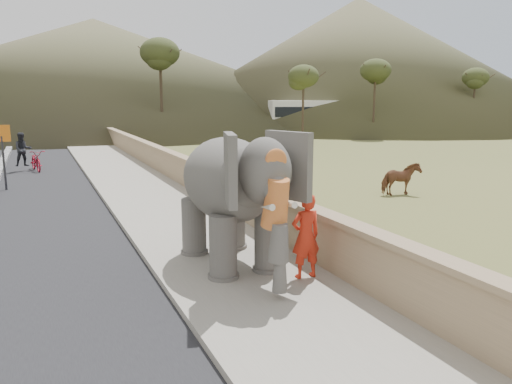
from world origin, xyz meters
The scene contains 12 objects.
walkway centered at (0.00, 10.00, 0.07)m, with size 3.00×120.00×0.15m, color #9E9687.
parapet centered at (1.65, 10.00, 0.55)m, with size 0.30×120.00×1.10m, color tan.
signboard centered at (-4.50, 15.88, 1.64)m, with size 0.60×0.08×2.40m.
cow centered at (8.20, 9.34, 0.57)m, with size 0.62×1.35×1.14m, color brown.
distant_car centered at (17.32, 36.74, 0.72)m, with size 1.70×4.23×1.44m, color silver.
bus_white centered at (21.72, 35.82, 1.55)m, with size 2.50×11.00×3.10m, color white.
bus_orange centered at (32.80, 32.68, 1.55)m, with size 2.50×11.00×3.10m, color gold.
hill_right centered at (36.00, 52.00, 8.00)m, with size 56.00×56.00×16.00m, color brown.
hill_far centered at (5.00, 70.00, 7.00)m, with size 80.00×80.00×14.00m, color brown.
elephant_and_man centered at (0.02, 4.59, 1.45)m, with size 2.20×3.67×2.61m.
motorcyclist centered at (-3.63, 20.83, 0.69)m, with size 1.42×1.93×1.81m.
trees centered at (0.13, 29.15, 3.77)m, with size 47.90×44.33×8.74m.
Camera 1 is at (-3.37, -4.34, 3.38)m, focal length 35.00 mm.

